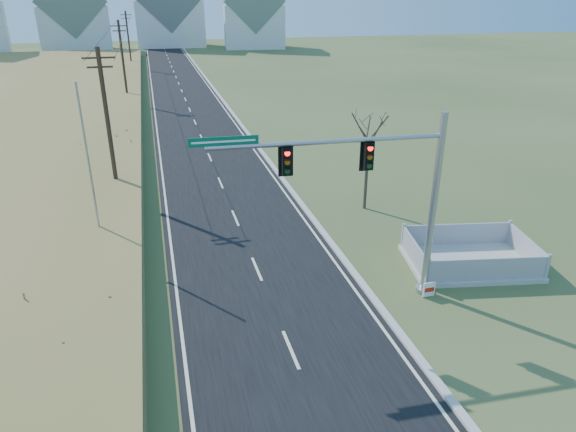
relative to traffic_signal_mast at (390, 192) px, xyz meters
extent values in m
plane|color=#3B4E25|center=(-4.60, -0.47, -4.69)|extent=(260.00, 260.00, 0.00)
cube|color=black|center=(-4.60, 49.53, -4.66)|extent=(8.00, 180.00, 0.06)
cube|color=#B2AFA8|center=(-0.45, 49.53, -4.60)|extent=(0.30, 180.00, 0.18)
cylinder|color=#422D1E|center=(-11.10, 14.53, -0.19)|extent=(0.26, 0.26, 9.00)
cube|color=#422D1E|center=(-11.10, 14.53, 3.71)|extent=(1.80, 0.10, 0.10)
cube|color=#422D1E|center=(-11.10, 14.53, 3.21)|extent=(1.40, 0.10, 0.10)
cylinder|color=#422D1E|center=(-11.10, 44.53, -0.19)|extent=(0.26, 0.26, 9.00)
cube|color=#422D1E|center=(-11.10, 44.53, 3.71)|extent=(1.80, 0.10, 0.10)
cube|color=#422D1E|center=(-11.10, 44.53, 3.21)|extent=(1.40, 0.10, 0.10)
cylinder|color=#422D1E|center=(-11.10, 74.53, -0.19)|extent=(0.26, 0.26, 9.00)
cube|color=#422D1E|center=(-11.10, 74.53, 3.71)|extent=(1.80, 0.10, 0.10)
cube|color=#422D1E|center=(-11.10, 74.53, 3.21)|extent=(1.40, 0.10, 0.10)
cube|color=white|center=(-22.60, 107.53, -0.19)|extent=(14.66, 10.95, 9.00)
cube|color=slate|center=(-22.60, 107.53, 5.21)|extent=(14.93, 11.17, 14.26)
cube|color=white|center=(-2.60, 111.53, 0.31)|extent=(15.00, 10.00, 10.00)
cube|color=white|center=(15.40, 103.53, -0.19)|extent=(13.87, 10.31, 9.00)
cube|color=slate|center=(15.40, 103.53, 5.21)|extent=(14.12, 10.51, 13.24)
cylinder|color=#9EA0A5|center=(1.90, -0.10, -4.58)|extent=(0.66, 0.66, 0.22)
cylinder|color=#9EA0A5|center=(1.90, -0.10, -0.83)|extent=(0.29, 0.29, 7.72)
cylinder|color=#9EA0A5|center=(-2.50, 0.13, 2.15)|extent=(8.82, 0.65, 0.18)
cube|color=black|center=(-0.96, 0.05, 1.52)|extent=(0.35, 0.30, 1.05)
cube|color=black|center=(-4.05, 0.22, 1.52)|extent=(0.35, 0.30, 1.05)
cube|color=#05593B|center=(-6.25, 0.33, 2.37)|extent=(2.42, 0.17, 0.33)
cube|color=#B7B5AD|center=(5.12, 1.48, -4.58)|extent=(6.28, 4.85, 0.21)
cube|color=#99989D|center=(4.79, -0.28, -3.94)|extent=(5.29, 1.06, 1.07)
cube|color=#99989D|center=(5.45, 3.23, -3.94)|extent=(5.29, 1.06, 1.07)
cube|color=#99989D|center=(2.48, 1.96, -3.94)|extent=(0.73, 3.53, 1.07)
cube|color=#99989D|center=(7.76, 0.99, -3.94)|extent=(0.73, 3.53, 1.07)
cube|color=white|center=(1.92, -0.53, -4.34)|extent=(0.54, 0.06, 0.66)
cube|color=red|center=(1.92, -0.56, -4.34)|extent=(0.43, 0.03, 0.19)
cylinder|color=#B7B5AD|center=(-11.60, 7.46, -4.61)|extent=(0.37, 0.37, 0.16)
cylinder|color=#9EA0A5|center=(-11.60, 7.46, -0.59)|extent=(0.10, 0.10, 8.20)
cylinder|color=#4C3F33|center=(3.05, 9.13, -2.69)|extent=(0.18, 0.18, 3.99)
camera|label=1|loc=(-8.49, -16.79, 7.07)|focal=32.00mm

